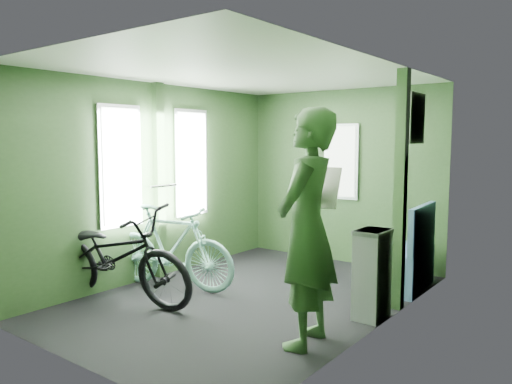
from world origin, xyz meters
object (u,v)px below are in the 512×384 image
(bicycle_mint, at_px, (171,289))
(bench_seat, at_px, (404,263))
(passenger, at_px, (307,228))
(bicycle_black, at_px, (117,303))
(waste_box, at_px, (372,274))

(bicycle_mint, height_order, bench_seat, bench_seat)
(passenger, height_order, bench_seat, passenger)
(bicycle_black, distance_m, bicycle_mint, 0.67)
(bicycle_mint, relative_size, bench_seat, 1.65)
(bench_seat, bearing_deg, passenger, -96.15)
(bench_seat, bearing_deg, bicycle_black, -137.86)
(bicycle_mint, relative_size, passenger, 0.83)
(bicycle_black, xyz_separation_m, bench_seat, (2.12, 2.24, 0.28))
(bicycle_black, distance_m, passenger, 2.29)
(bicycle_mint, height_order, waste_box, waste_box)
(passenger, xyz_separation_m, waste_box, (0.18, 0.86, -0.53))
(waste_box, xyz_separation_m, bench_seat, (-0.11, 1.10, -0.13))
(bicycle_black, xyz_separation_m, waste_box, (2.24, 1.14, 0.41))
(bicycle_black, distance_m, bench_seat, 3.10)
(passenger, distance_m, bench_seat, 2.07)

